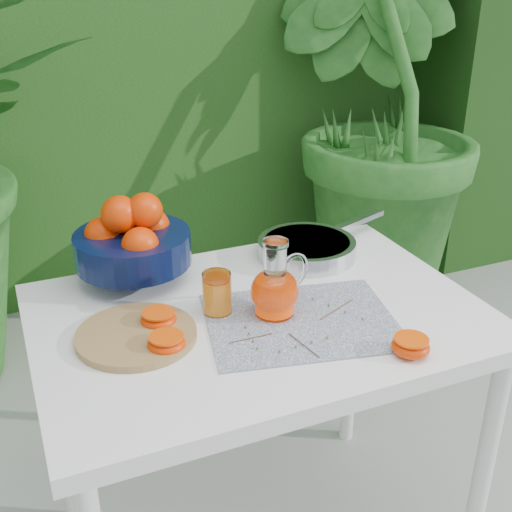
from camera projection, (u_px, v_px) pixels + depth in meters
name	position (u px, v px, depth m)	size (l,w,h in m)	color
hedge_backdrop	(81.00, 23.00, 2.98)	(8.00, 1.65, 2.50)	#224B15
potted_plant_right	(373.00, 111.00, 2.78)	(1.74, 1.74, 1.74)	#226221
white_table	(259.00, 342.00, 1.48)	(1.00, 0.70, 0.75)	white
placemat	(301.00, 321.00, 1.41)	(0.41, 0.32, 0.00)	#0D1B4B
cutting_board	(136.00, 335.00, 1.34)	(0.25, 0.25, 0.02)	olive
fruit_bowl	(132.00, 241.00, 1.55)	(0.30, 0.30, 0.22)	black
juice_pitcher	(275.00, 289.00, 1.41)	(0.16, 0.13, 0.18)	white
juice_tumbler	(217.00, 294.00, 1.42)	(0.08, 0.08, 0.10)	white
saute_pan	(308.00, 247.00, 1.70)	(0.48, 0.33, 0.05)	#B6B5BA
orange_halves	(243.00, 336.00, 1.32)	(0.55, 0.40, 0.04)	#FF3502
thyme_sprigs	(300.00, 329.00, 1.37)	(0.33, 0.22, 0.01)	brown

